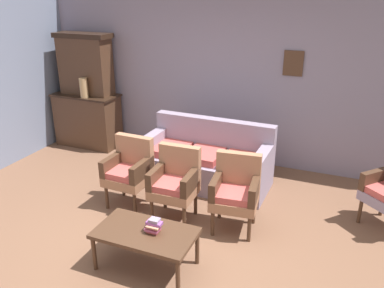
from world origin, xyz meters
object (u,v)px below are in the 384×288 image
at_px(armchair_near_cabinet, 175,181).
at_px(coffee_table, 145,235).
at_px(armchair_by_doorway, 129,169).
at_px(side_cabinet, 88,120).
at_px(vase_on_cabinet, 84,88).
at_px(floral_couch, 207,162).
at_px(book_stack_on_table, 154,226).
at_px(armchair_row_middle, 236,190).

xyz_separation_m(armchair_near_cabinet, coffee_table, (0.12, -0.97, -0.12)).
bearing_deg(armchair_by_doorway, side_cabinet, 138.94).
distance_m(vase_on_cabinet, armchair_near_cabinet, 2.82).
height_order(side_cabinet, vase_on_cabinet, vase_on_cabinet).
relative_size(side_cabinet, vase_on_cabinet, 3.51).
relative_size(side_cabinet, armchair_by_doorway, 1.28).
distance_m(side_cabinet, floral_couch, 2.56).
xyz_separation_m(vase_on_cabinet, armchair_by_doorway, (1.66, -1.38, -0.60)).
bearing_deg(side_cabinet, armchair_by_doorway, -41.06).
distance_m(floral_couch, book_stack_on_table, 1.97).
xyz_separation_m(vase_on_cabinet, armchair_row_middle, (3.08, -1.39, -0.60)).
bearing_deg(armchair_near_cabinet, book_stack_on_table, -77.99).
xyz_separation_m(armchair_near_cabinet, armchair_row_middle, (0.74, 0.06, 0.00)).
bearing_deg(floral_couch, book_stack_on_table, -84.96).
xyz_separation_m(armchair_by_doorway, book_stack_on_table, (0.88, -1.02, -0.01)).
bearing_deg(coffee_table, armchair_row_middle, 58.94).
distance_m(side_cabinet, book_stack_on_table, 3.70).
xyz_separation_m(armchair_by_doorway, armchair_near_cabinet, (0.68, -0.07, 0.00)).
bearing_deg(armchair_by_doorway, coffee_table, -52.45).
xyz_separation_m(armchair_row_middle, book_stack_on_table, (-0.54, -1.00, -0.01)).
distance_m(floral_couch, coffee_table, 1.98).
relative_size(floral_couch, book_stack_on_table, 10.95).
bearing_deg(side_cabinet, book_stack_on_table, -43.96).
bearing_deg(book_stack_on_table, armchair_by_doorway, 130.97).
relative_size(armchair_by_doorway, book_stack_on_table, 5.37).
height_order(side_cabinet, armchair_row_middle, side_cabinet).
bearing_deg(side_cabinet, coffee_table, -45.14).
relative_size(armchair_row_middle, book_stack_on_table, 5.37).
xyz_separation_m(armchair_row_middle, coffee_table, (-0.62, -1.03, -0.12)).
bearing_deg(floral_couch, armchair_near_cabinet, -91.64).
bearing_deg(armchair_row_middle, coffee_table, -121.06).
relative_size(armchair_row_middle, coffee_table, 0.90).
distance_m(side_cabinet, vase_on_cabinet, 0.66).
height_order(armchair_by_doorway, armchair_row_middle, same).
bearing_deg(vase_on_cabinet, armchair_by_doorway, -39.60).
bearing_deg(armchair_near_cabinet, floral_couch, 88.36).
bearing_deg(armchair_row_middle, armchair_near_cabinet, -175.57).
xyz_separation_m(armchair_by_doorway, armchair_row_middle, (1.42, -0.01, 0.00)).
relative_size(armchair_near_cabinet, book_stack_on_table, 5.37).
height_order(floral_couch, armchair_by_doorway, same).
bearing_deg(vase_on_cabinet, armchair_row_middle, -24.25).
height_order(floral_couch, armchair_row_middle, same).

